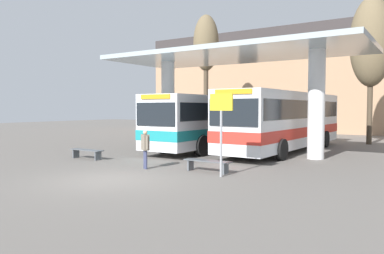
{
  "coord_description": "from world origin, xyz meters",
  "views": [
    {
      "loc": [
        9.26,
        -9.17,
        2.47
      ],
      "look_at": [
        0.0,
        5.07,
        1.6
      ],
      "focal_mm": 35.0,
      "sensor_mm": 36.0,
      "label": 1
    }
  ],
  "objects": [
    {
      "name": "station_canopy",
      "position": [
        0.0,
        9.22,
        4.7
      ],
      "size": [
        13.9,
        6.29,
        5.49
      ],
      "color": "silver",
      "rests_on": "ground_plane"
    },
    {
      "name": "poplar_tree_behind_left",
      "position": [
        5.55,
        18.56,
        6.84
      ],
      "size": [
        2.74,
        2.74,
        9.91
      ],
      "color": "#473A2B",
      "rests_on": "ground_plane"
    },
    {
      "name": "pedestrian_waiting",
      "position": [
        -0.52,
        2.4,
        0.96
      ],
      "size": [
        0.54,
        0.41,
        1.57
      ],
      "rotation": [
        0.0,
        0.0,
        -0.54
      ],
      "color": "#333856",
      "rests_on": "ground_plane"
    },
    {
      "name": "townhouse_backdrop",
      "position": [
        0.0,
        27.79,
        6.22
      ],
      "size": [
        40.0,
        0.58,
        10.72
      ],
      "color": "#9E7A5B",
      "rests_on": "ground_plane"
    },
    {
      "name": "ground_plane",
      "position": [
        0.0,
        0.0,
        0.0
      ],
      "size": [
        100.0,
        100.0,
        0.0
      ],
      "primitive_type": "plane",
      "color": "#605B56"
    },
    {
      "name": "waiting_bench_mid_platform",
      "position": [
        -4.8,
        3.11,
        0.35
      ],
      "size": [
        1.95,
        0.44,
        0.46
      ],
      "color": "#4C5156",
      "rests_on": "ground_plane"
    },
    {
      "name": "waiting_bench_near_pillar",
      "position": [
        1.99,
        3.11,
        0.35
      ],
      "size": [
        1.95,
        0.44,
        0.46
      ],
      "color": "#4C5156",
      "rests_on": "ground_plane"
    },
    {
      "name": "poplar_tree_behind_right",
      "position": [
        -7.88,
        19.45,
        7.99
      ],
      "size": [
        2.24,
        2.24,
        10.68
      ],
      "color": "#473A2B",
      "rests_on": "ground_plane"
    },
    {
      "name": "transit_bus_center_bay",
      "position": [
        2.12,
        11.61,
        1.85
      ],
      "size": [
        3.14,
        12.55,
        3.31
      ],
      "rotation": [
        0.0,
        0.0,
        3.11
      ],
      "color": "silver",
      "rests_on": "ground_plane"
    },
    {
      "name": "info_sign_platform",
      "position": [
        2.89,
        2.54,
        2.12
      ],
      "size": [
        0.9,
        0.09,
        2.97
      ],
      "color": "gray",
      "rests_on": "ground_plane"
    },
    {
      "name": "transit_bus_left_bay",
      "position": [
        -1.91,
        10.53,
        1.77
      ],
      "size": [
        2.85,
        11.45,
        3.14
      ],
      "rotation": [
        0.0,
        0.0,
        3.14
      ],
      "color": "silver",
      "rests_on": "ground_plane"
    }
  ]
}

